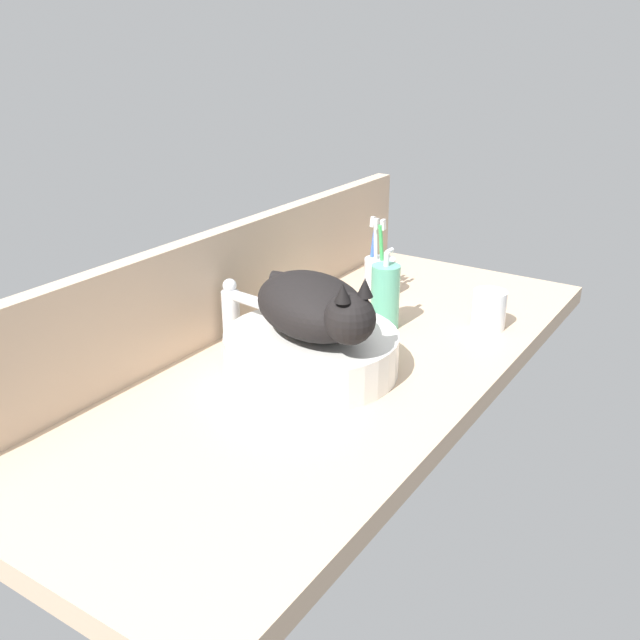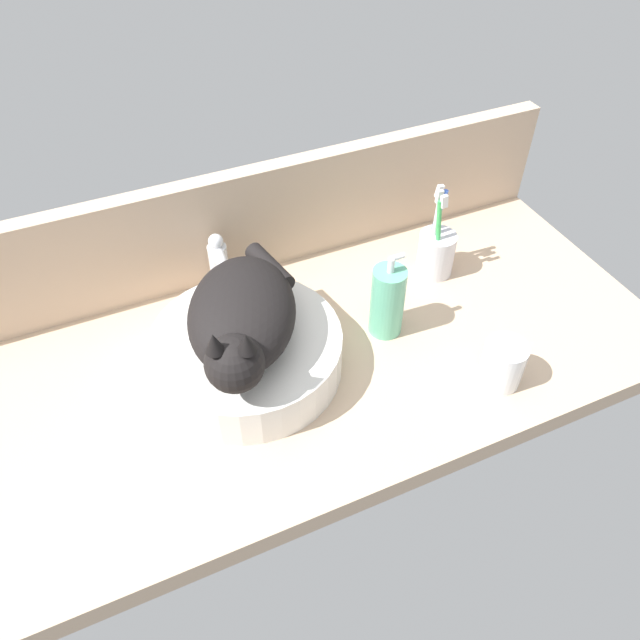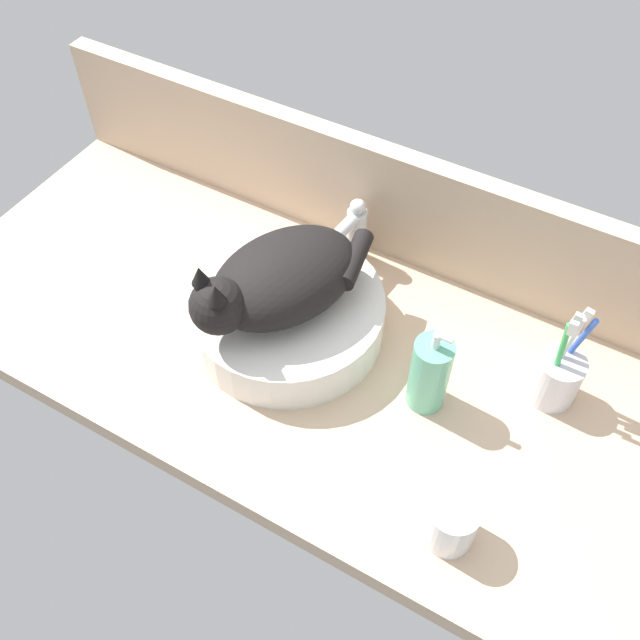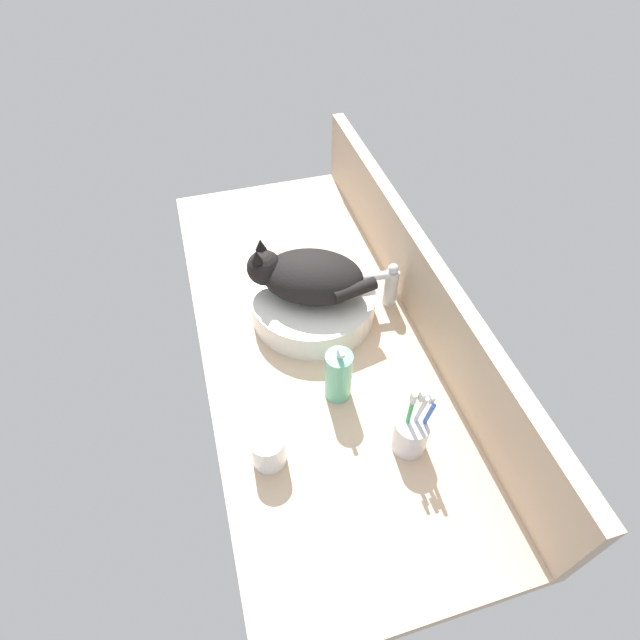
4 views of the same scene
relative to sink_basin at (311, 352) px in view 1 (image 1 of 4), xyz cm
name	(u,v)px [view 1 (image 1 of 4)]	position (x,y,z in cm)	size (l,w,h in cm)	color
ground_plane	(334,370)	(5.96, -1.34, -5.78)	(136.67, 57.64, 4.00)	tan
backsplash_panel	(223,281)	(5.96, 25.68, 7.12)	(136.67, 3.60, 21.81)	tan
sink_basin	(311,352)	(0.00, 0.00, 0.00)	(32.04, 32.04, 7.56)	silver
cat	(316,306)	(-0.48, -1.28, 9.54)	(25.59, 30.14, 14.00)	black
faucet	(235,310)	(1.85, 19.39, 3.53)	(3.85, 11.86, 13.60)	silver
soap_dispenser	(387,297)	(25.79, -1.80, 3.18)	(6.03, 6.03, 16.99)	#60B793
toothbrush_cup	(379,275)	(42.47, 9.16, 1.20)	(7.26, 7.26, 18.69)	silver
water_glass	(489,312)	(37.54, -19.83, -0.18)	(7.11, 7.11, 8.17)	white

